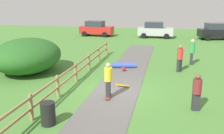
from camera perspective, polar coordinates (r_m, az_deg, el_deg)
ground_plane at (r=13.42m, az=0.77°, el=-5.48°), size 60.00×60.00×0.00m
asphalt_path at (r=13.42m, az=0.77°, el=-5.44°), size 2.40×28.00×0.02m
wooden_fence at (r=13.92m, az=-9.78°, el=-2.05°), size 0.12×18.12×1.10m
bush_large at (r=17.52m, az=-18.19°, el=2.40°), size 4.17×5.01×2.22m
trash_bin at (r=10.23m, az=-13.89°, el=-9.92°), size 0.56×0.56×0.90m
skater_riding at (r=12.27m, az=-0.86°, el=-2.60°), size 0.41×0.81×1.73m
skater_fallen at (r=17.83m, az=2.50°, el=0.34°), size 1.66×1.38×0.36m
skateboard_loose at (r=14.12m, az=2.24°, el=-4.06°), size 0.82×0.34×0.08m
bystander_maroon at (r=11.55m, az=18.16°, el=-4.95°), size 0.44×0.44×1.63m
bystander_green at (r=19.54m, az=17.19°, el=3.47°), size 0.42×0.42×1.85m
bystander_red at (r=17.37m, az=14.69°, el=2.16°), size 0.53×0.53×1.79m
parked_car_red at (r=33.54m, az=-3.50°, el=8.47°), size 4.31×2.24×1.92m
parked_car_silver at (r=32.36m, az=9.46°, el=8.07°), size 4.21×2.02×1.92m
parked_car_black at (r=32.81m, az=22.06°, el=7.28°), size 4.48×2.70×1.92m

